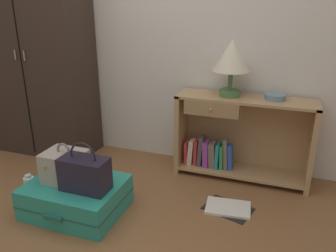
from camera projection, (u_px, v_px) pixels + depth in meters
ground_plane at (90, 250)px, 2.11m from camera, size 9.00×9.00×0.00m
back_wall at (170, 19)px, 2.98m from camera, size 6.40×0.10×2.60m
wardrobe at (38, 52)px, 3.21m from camera, size 1.00×0.47×1.99m
bookshelf at (236, 138)px, 2.91m from camera, size 1.12×0.33×0.71m
table_lamp at (232, 58)px, 2.69m from camera, size 0.30×0.30×0.46m
bowl at (275, 97)px, 2.69m from camera, size 0.17×0.17×0.04m
suitcase_large at (76, 197)px, 2.47m from camera, size 0.67×0.55×0.23m
train_case at (65, 166)px, 2.43m from camera, size 0.29×0.25×0.29m
handbag at (85, 173)px, 2.31m from camera, size 0.33×0.17×0.35m
bottle at (30, 187)px, 2.65m from camera, size 0.08×0.08×0.19m
open_book_on_floor at (228, 208)px, 2.52m from camera, size 0.39×0.32×0.02m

